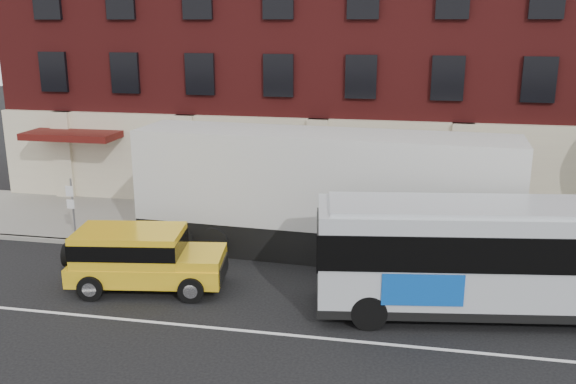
% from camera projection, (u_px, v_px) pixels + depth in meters
% --- Properties ---
extents(ground, '(120.00, 120.00, 0.00)m').
position_uv_depth(ground, '(251.00, 341.00, 16.52)').
color(ground, black).
rests_on(ground, ground).
extents(sidewalk, '(60.00, 6.00, 0.15)m').
position_uv_depth(sidewalk, '(307.00, 231.00, 25.02)').
color(sidewalk, gray).
rests_on(sidewalk, ground).
extents(kerb, '(60.00, 0.25, 0.15)m').
position_uv_depth(kerb, '(293.00, 257.00, 22.18)').
color(kerb, gray).
rests_on(kerb, ground).
extents(lane_line, '(60.00, 0.12, 0.01)m').
position_uv_depth(lane_line, '(255.00, 332.00, 16.99)').
color(lane_line, silver).
rests_on(lane_line, ground).
extents(building, '(30.00, 12.10, 15.00)m').
position_uv_depth(building, '(334.00, 34.00, 30.54)').
color(building, '#561414').
rests_on(building, sidewalk).
extents(sign_pole, '(0.30, 0.20, 2.50)m').
position_uv_depth(sign_pole, '(72.00, 206.00, 23.53)').
color(sign_pole, gray).
rests_on(sign_pole, ground).
extents(city_bus, '(12.28, 4.33, 3.30)m').
position_uv_depth(city_bus, '(531.00, 255.00, 17.57)').
color(city_bus, silver).
rests_on(city_bus, ground).
extents(yellow_suv, '(5.16, 2.76, 1.92)m').
position_uv_depth(yellow_suv, '(140.00, 255.00, 19.52)').
color(yellow_suv, yellow).
rests_on(yellow_suv, ground).
extents(shipping_container, '(13.49, 3.50, 4.45)m').
position_uv_depth(shipping_container, '(323.00, 195.00, 22.20)').
color(shipping_container, black).
rests_on(shipping_container, ground).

